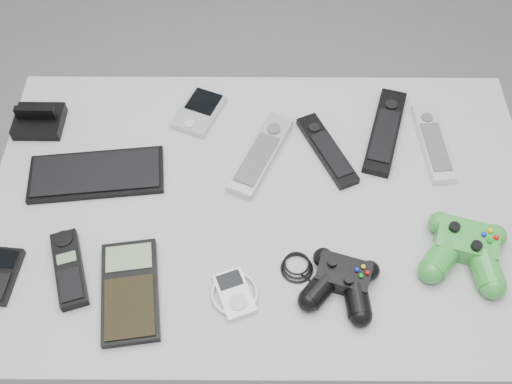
{
  "coord_description": "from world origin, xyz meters",
  "views": [
    {
      "loc": [
        -0.09,
        -0.71,
        1.64
      ],
      "look_at": [
        -0.09,
        -0.07,
        0.72
      ],
      "focal_mm": 42.0,
      "sensor_mm": 36.0,
      "label": 1
    }
  ],
  "objects_px": {
    "pda_keyboard": "(97,174)",
    "pda": "(199,111)",
    "remote_silver_b": "(433,142)",
    "cordless_handset": "(69,269)",
    "remote_black_b": "(385,131)",
    "calculator": "(130,291)",
    "mobile_phone": "(2,276)",
    "mp3_player": "(234,293)",
    "controller_black": "(342,281)",
    "desk": "(263,220)",
    "controller_green": "(466,248)",
    "remote_black_a": "(327,150)",
    "remote_silver_a": "(261,154)"
  },
  "relations": [
    {
      "from": "pda_keyboard",
      "to": "pda",
      "type": "xyz_separation_m",
      "value": [
        0.19,
        0.16,
        0.0
      ]
    },
    {
      "from": "remote_silver_b",
      "to": "cordless_handset",
      "type": "height_order",
      "value": "cordless_handset"
    },
    {
      "from": "remote_black_b",
      "to": "cordless_handset",
      "type": "xyz_separation_m",
      "value": [
        -0.59,
        -0.32,
        0.0
      ]
    },
    {
      "from": "remote_black_b",
      "to": "remote_silver_b",
      "type": "bearing_deg",
      "value": -0.43
    },
    {
      "from": "pda_keyboard",
      "to": "calculator",
      "type": "relative_size",
      "value": 1.37
    },
    {
      "from": "mobile_phone",
      "to": "cordless_handset",
      "type": "distance_m",
      "value": 0.12
    },
    {
      "from": "mp3_player",
      "to": "controller_black",
      "type": "bearing_deg",
      "value": -15.47
    },
    {
      "from": "pda_keyboard",
      "to": "remote_black_b",
      "type": "xyz_separation_m",
      "value": [
        0.57,
        0.11,
        0.0
      ]
    },
    {
      "from": "desk",
      "to": "controller_green",
      "type": "distance_m",
      "value": 0.38
    },
    {
      "from": "mp3_player",
      "to": "pda_keyboard",
      "type": "bearing_deg",
      "value": 116.64
    },
    {
      "from": "mobile_phone",
      "to": "mp3_player",
      "type": "xyz_separation_m",
      "value": [
        0.4,
        -0.03,
        -0.0
      ]
    },
    {
      "from": "controller_black",
      "to": "mp3_player",
      "type": "bearing_deg",
      "value": -157.07
    },
    {
      "from": "desk",
      "to": "pda_keyboard",
      "type": "distance_m",
      "value": 0.34
    },
    {
      "from": "cordless_handset",
      "to": "mp3_player",
      "type": "bearing_deg",
      "value": -26.48
    },
    {
      "from": "remote_black_b",
      "to": "calculator",
      "type": "bearing_deg",
      "value": -126.56
    },
    {
      "from": "remote_black_a",
      "to": "calculator",
      "type": "relative_size",
      "value": 0.99
    },
    {
      "from": "calculator",
      "to": "controller_green",
      "type": "relative_size",
      "value": 1.19
    },
    {
      "from": "pda_keyboard",
      "to": "remote_black_a",
      "type": "distance_m",
      "value": 0.46
    },
    {
      "from": "calculator",
      "to": "pda",
      "type": "bearing_deg",
      "value": 69.11
    },
    {
      "from": "cordless_handset",
      "to": "mp3_player",
      "type": "height_order",
      "value": "cordless_handset"
    },
    {
      "from": "remote_silver_a",
      "to": "remote_black_a",
      "type": "distance_m",
      "value": 0.13
    },
    {
      "from": "pda",
      "to": "controller_green",
      "type": "distance_m",
      "value": 0.59
    },
    {
      "from": "desk",
      "to": "cordless_handset",
      "type": "relative_size",
      "value": 7.05
    },
    {
      "from": "calculator",
      "to": "mp3_player",
      "type": "relative_size",
      "value": 2.17
    },
    {
      "from": "remote_silver_a",
      "to": "remote_black_b",
      "type": "xyz_separation_m",
      "value": [
        0.25,
        0.06,
        -0.0
      ]
    },
    {
      "from": "pda",
      "to": "mp3_player",
      "type": "bearing_deg",
      "value": -55.82
    },
    {
      "from": "mobile_phone",
      "to": "pda",
      "type": "bearing_deg",
      "value": 55.61
    },
    {
      "from": "desk",
      "to": "remote_black_a",
      "type": "height_order",
      "value": "remote_black_a"
    },
    {
      "from": "cordless_handset",
      "to": "remote_black_a",
      "type": "bearing_deg",
      "value": 12.07
    },
    {
      "from": "pda_keyboard",
      "to": "remote_black_b",
      "type": "relative_size",
      "value": 1.16
    },
    {
      "from": "pda_keyboard",
      "to": "cordless_handset",
      "type": "distance_m",
      "value": 0.21
    },
    {
      "from": "remote_black_b",
      "to": "mp3_player",
      "type": "height_order",
      "value": "remote_black_b"
    },
    {
      "from": "calculator",
      "to": "mp3_player",
      "type": "xyz_separation_m",
      "value": [
        0.18,
        -0.0,
        -0.0
      ]
    },
    {
      "from": "remote_black_b",
      "to": "controller_black",
      "type": "relative_size",
      "value": 1.03
    },
    {
      "from": "cordless_handset",
      "to": "calculator",
      "type": "distance_m",
      "value": 0.12
    },
    {
      "from": "cordless_handset",
      "to": "pda_keyboard",
      "type": "bearing_deg",
      "value": 68.07
    },
    {
      "from": "cordless_handset",
      "to": "mobile_phone",
      "type": "bearing_deg",
      "value": 168.5
    },
    {
      "from": "pda_keyboard",
      "to": "remote_silver_a",
      "type": "height_order",
      "value": "remote_silver_a"
    },
    {
      "from": "desk",
      "to": "calculator",
      "type": "distance_m",
      "value": 0.3
    },
    {
      "from": "remote_silver_a",
      "to": "mp3_player",
      "type": "bearing_deg",
      "value": -74.28
    },
    {
      "from": "remote_silver_b",
      "to": "controller_green",
      "type": "relative_size",
      "value": 1.24
    },
    {
      "from": "remote_black_b",
      "to": "mobile_phone",
      "type": "relative_size",
      "value": 2.1
    },
    {
      "from": "remote_silver_a",
      "to": "mp3_player",
      "type": "relative_size",
      "value": 2.41
    },
    {
      "from": "mobile_phone",
      "to": "controller_green",
      "type": "distance_m",
      "value": 0.81
    },
    {
      "from": "remote_black_b",
      "to": "cordless_handset",
      "type": "height_order",
      "value": "cordless_handset"
    },
    {
      "from": "desk",
      "to": "remote_silver_b",
      "type": "xyz_separation_m",
      "value": [
        0.34,
        0.14,
        0.07
      ]
    },
    {
      "from": "remote_silver_b",
      "to": "controller_black",
      "type": "distance_m",
      "value": 0.38
    },
    {
      "from": "remote_silver_b",
      "to": "mobile_phone",
      "type": "xyz_separation_m",
      "value": [
        -0.8,
        -0.3,
        -0.0
      ]
    },
    {
      "from": "mobile_phone",
      "to": "controller_black",
      "type": "xyz_separation_m",
      "value": [
        0.59,
        -0.01,
        0.01
      ]
    },
    {
      "from": "desk",
      "to": "cordless_handset",
      "type": "distance_m",
      "value": 0.38
    }
  ]
}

